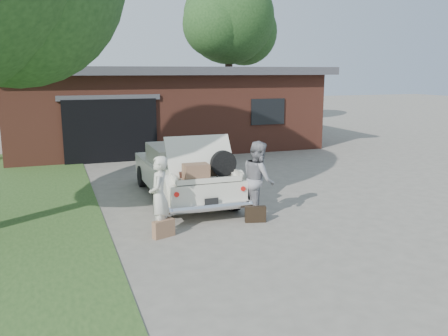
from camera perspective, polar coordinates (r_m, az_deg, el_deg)
name	(u,v)px	position (r m, az deg, el deg)	size (l,w,h in m)	color
ground	(234,225)	(9.92, 1.20, -6.90)	(90.00, 90.00, 0.00)	gray
house	(159,106)	(20.76, -7.82, 7.41)	(12.80, 7.80, 3.30)	brown
tree_right	(230,23)	(28.24, 0.74, 17.06)	(5.96, 5.18, 8.69)	#38281E
sedan	(184,172)	(11.88, -4.86, -0.47)	(1.82, 4.56, 1.74)	beige
woman_left	(159,196)	(9.22, -7.82, -3.37)	(0.57, 0.37, 1.56)	silver
woman_right	(259,179)	(10.28, 4.18, -1.38)	(0.82, 0.64, 1.68)	gray
suitcase_left	(164,229)	(9.25, -7.27, -7.25)	(0.44, 0.14, 0.34)	#966B4C
suitcase_right	(255,214)	(10.10, 3.80, -5.57)	(0.44, 0.14, 0.34)	black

